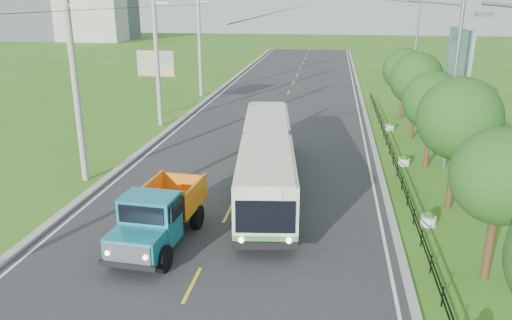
% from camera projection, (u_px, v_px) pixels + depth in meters
% --- Properties ---
extents(ground, '(240.00, 240.00, 0.00)m').
position_uv_depth(ground, '(192.00, 285.00, 16.66)').
color(ground, '#326919').
rests_on(ground, ground).
extents(road, '(14.00, 120.00, 0.02)m').
position_uv_depth(road, '(268.00, 133.00, 35.45)').
color(road, '#28282B').
rests_on(road, ground).
extents(curb_left, '(0.40, 120.00, 0.15)m').
position_uv_depth(curb_left, '(171.00, 128.00, 36.47)').
color(curb_left, '#9E9E99').
rests_on(curb_left, ground).
extents(curb_right, '(0.30, 120.00, 0.10)m').
position_uv_depth(curb_right, '(371.00, 136.00, 34.42)').
color(curb_right, '#9E9E99').
rests_on(curb_right, ground).
extents(edge_line_left, '(0.12, 120.00, 0.00)m').
position_uv_depth(edge_line_left, '(178.00, 129.00, 36.40)').
color(edge_line_left, silver).
rests_on(edge_line_left, road).
extents(edge_line_right, '(0.12, 120.00, 0.00)m').
position_uv_depth(edge_line_right, '(364.00, 136.00, 34.50)').
color(edge_line_right, silver).
rests_on(edge_line_right, road).
extents(centre_dash, '(0.12, 2.20, 0.00)m').
position_uv_depth(centre_dash, '(192.00, 285.00, 16.66)').
color(centre_dash, yellow).
rests_on(centre_dash, road).
extents(railing_right, '(0.04, 40.00, 0.60)m').
position_uv_depth(railing_right, '(393.00, 160.00, 28.58)').
color(railing_right, black).
rests_on(railing_right, ground).
extents(pole_near, '(3.51, 0.32, 10.00)m').
position_uv_depth(pole_near, '(76.00, 84.00, 24.72)').
color(pole_near, gray).
rests_on(pole_near, ground).
extents(pole_mid, '(3.51, 0.32, 10.00)m').
position_uv_depth(pole_mid, '(157.00, 57.00, 36.00)').
color(pole_mid, gray).
rests_on(pole_mid, ground).
extents(pole_far, '(3.51, 0.32, 10.00)m').
position_uv_depth(pole_far, '(200.00, 42.00, 47.28)').
color(pole_far, gray).
rests_on(pole_far, ground).
extents(tree_second, '(3.18, 3.26, 5.30)m').
position_uv_depth(tree_second, '(500.00, 180.00, 16.17)').
color(tree_second, '#382314').
rests_on(tree_second, ground).
extents(tree_third, '(3.60, 3.62, 6.00)m').
position_uv_depth(tree_third, '(459.00, 122.00, 21.66)').
color(tree_third, '#382314').
rests_on(tree_third, ground).
extents(tree_fourth, '(3.24, 3.31, 5.40)m').
position_uv_depth(tree_fourth, '(433.00, 104.00, 27.42)').
color(tree_fourth, '#382314').
rests_on(tree_fourth, ground).
extents(tree_fifth, '(3.48, 3.52, 5.80)m').
position_uv_depth(tree_fifth, '(417.00, 82.00, 32.98)').
color(tree_fifth, '#382314').
rests_on(tree_fifth, ground).
extents(tree_back, '(3.30, 3.36, 5.50)m').
position_uv_depth(tree_back, '(405.00, 72.00, 38.68)').
color(tree_back, '#382314').
rests_on(tree_back, ground).
extents(streetlight_mid, '(3.02, 0.20, 9.07)m').
position_uv_depth(streetlight_mid, '(451.00, 81.00, 26.77)').
color(streetlight_mid, slate).
rests_on(streetlight_mid, ground).
extents(streetlight_far, '(3.02, 0.20, 9.07)m').
position_uv_depth(streetlight_far, '(413.00, 53.00, 39.93)').
color(streetlight_far, slate).
rests_on(streetlight_far, ground).
extents(planter_near, '(0.64, 0.64, 0.67)m').
position_uv_depth(planter_near, '(428.00, 219.00, 20.98)').
color(planter_near, silver).
rests_on(planter_near, ground).
extents(planter_mid, '(0.64, 0.64, 0.67)m').
position_uv_depth(planter_mid, '(404.00, 160.00, 28.50)').
color(planter_mid, silver).
rests_on(planter_mid, ground).
extents(planter_far, '(0.64, 0.64, 0.67)m').
position_uv_depth(planter_far, '(390.00, 126.00, 36.02)').
color(planter_far, silver).
rests_on(planter_far, ground).
extents(billboard_left, '(3.00, 0.20, 5.20)m').
position_uv_depth(billboard_left, '(156.00, 68.00, 39.38)').
color(billboard_left, slate).
rests_on(billboard_left, ground).
extents(billboard_right, '(0.24, 6.00, 7.30)m').
position_uv_depth(billboard_right, '(459.00, 60.00, 32.03)').
color(billboard_right, slate).
rests_on(billboard_right, ground).
extents(bus, '(4.20, 14.96, 2.85)m').
position_uv_depth(bus, '(267.00, 156.00, 24.63)').
color(bus, '#33813A').
rests_on(bus, ground).
extents(dump_truck, '(2.49, 5.67, 2.33)m').
position_uv_depth(dump_truck, '(159.00, 213.00, 19.08)').
color(dump_truck, '#167284').
rests_on(dump_truck, ground).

